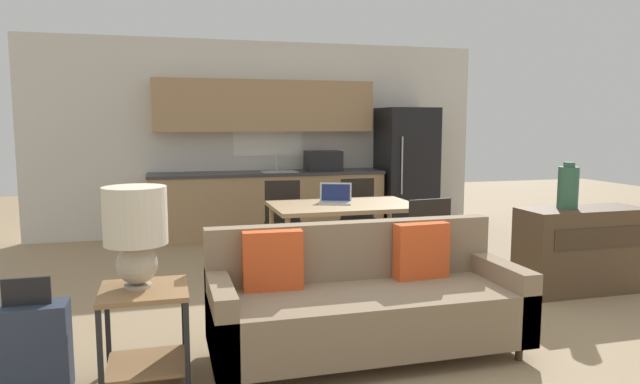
# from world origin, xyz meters

# --- Properties ---
(ground_plane) EXTENTS (20.00, 20.00, 0.00)m
(ground_plane) POSITION_xyz_m (0.00, 0.00, 0.00)
(ground_plane) COLOR #9E8460
(wall_back) EXTENTS (6.40, 0.07, 2.70)m
(wall_back) POSITION_xyz_m (0.00, 4.63, 1.35)
(wall_back) COLOR silver
(wall_back) RESTS_ON ground_plane
(kitchen_counter) EXTENTS (3.21, 0.65, 2.15)m
(kitchen_counter) POSITION_xyz_m (0.01, 4.33, 0.84)
(kitchen_counter) COLOR tan
(kitchen_counter) RESTS_ON ground_plane
(refrigerator) EXTENTS (0.76, 0.74, 1.78)m
(refrigerator) POSITION_xyz_m (2.03, 4.23, 0.89)
(refrigerator) COLOR black
(refrigerator) RESTS_ON ground_plane
(dining_table) EXTENTS (1.43, 0.91, 0.77)m
(dining_table) POSITION_xyz_m (0.33, 1.93, 0.70)
(dining_table) COLOR tan
(dining_table) RESTS_ON ground_plane
(couch) EXTENTS (2.10, 0.80, 0.87)m
(couch) POSITION_xyz_m (-0.09, 0.13, 0.35)
(couch) COLOR #3D2D1E
(couch) RESTS_ON ground_plane
(side_table) EXTENTS (0.51, 0.51, 0.60)m
(side_table) POSITION_xyz_m (-1.52, 0.01, 0.40)
(side_table) COLOR olive
(side_table) RESTS_ON ground_plane
(table_lamp) EXTENTS (0.37, 0.37, 0.60)m
(table_lamp) POSITION_xyz_m (-1.56, 0.05, 0.96)
(table_lamp) COLOR #B2A893
(table_lamp) RESTS_ON side_table
(credenza) EXTENTS (1.19, 0.47, 0.79)m
(credenza) POSITION_xyz_m (2.35, 0.95, 0.39)
(credenza) COLOR brown
(credenza) RESTS_ON ground_plane
(vase) EXTENTS (0.18, 0.18, 0.43)m
(vase) POSITION_xyz_m (2.20, 0.98, 0.99)
(vase) COLOR #336047
(vase) RESTS_ON credenza
(dining_chair_far_left) EXTENTS (0.47, 0.47, 0.92)m
(dining_chair_far_left) POSITION_xyz_m (-0.11, 2.73, 0.51)
(dining_chair_far_left) COLOR black
(dining_chair_far_left) RESTS_ON ground_plane
(dining_chair_near_right) EXTENTS (0.46, 0.46, 0.92)m
(dining_chair_near_right) POSITION_xyz_m (0.80, 1.10, 0.51)
(dining_chair_near_right) COLOR black
(dining_chair_near_right) RESTS_ON ground_plane
(dining_chair_far_right) EXTENTS (0.43, 0.43, 0.92)m
(dining_chair_far_right) POSITION_xyz_m (0.79, 2.72, 0.51)
(dining_chair_far_right) COLOR black
(dining_chair_far_right) RESTS_ON ground_plane
(laptop) EXTENTS (0.39, 0.35, 0.20)m
(laptop) POSITION_xyz_m (0.27, 2.01, 0.82)
(laptop) COLOR #B7BABC
(laptop) RESTS_ON dining_table
(suitcase) EXTENTS (0.43, 0.22, 0.70)m
(suitcase) POSITION_xyz_m (-2.16, 0.06, 0.28)
(suitcase) COLOR #2D384C
(suitcase) RESTS_ON ground_plane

